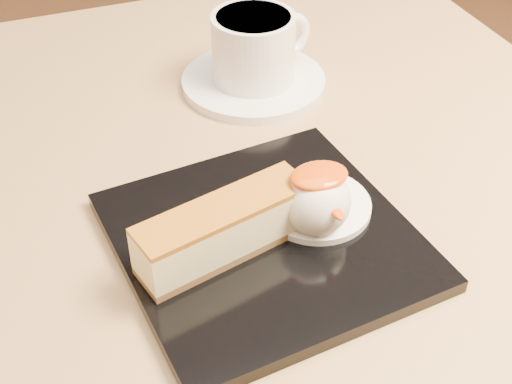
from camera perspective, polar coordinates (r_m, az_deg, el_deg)
name	(u,v)px	position (r m, az deg, el deg)	size (l,w,h in m)	color
table	(224,312)	(0.72, -2.56, -9.54)	(0.80, 0.80, 0.72)	black
dessert_plate	(265,240)	(0.56, 0.74, -3.90)	(0.22, 0.22, 0.01)	black
cheesecake	(224,229)	(0.53, -2.57, -2.97)	(0.14, 0.07, 0.04)	brown
cream_smear	(316,205)	(0.58, 4.79, -1.06)	(0.09, 0.09, 0.01)	white
ice_cream_scoop	(316,201)	(0.55, 4.85, -0.72)	(0.05, 0.05, 0.05)	white
mango_sauce	(319,176)	(0.54, 5.09, 1.32)	(0.05, 0.03, 0.01)	#DA4706
mint_sprig	(271,191)	(0.59, 1.19, 0.06)	(0.04, 0.03, 0.00)	#307C28
saucer	(254,82)	(0.75, -0.20, 8.81)	(0.15, 0.15, 0.01)	white
coffee_cup	(255,46)	(0.74, -0.07, 11.61)	(0.11, 0.09, 0.07)	white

